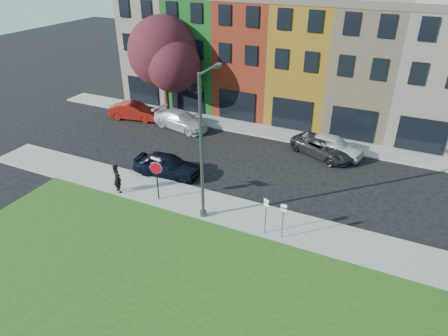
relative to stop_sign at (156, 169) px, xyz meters
The scene contains 15 objects.
ground 5.25m from the stop_sign, 28.49° to the right, with size 120.00×120.00×0.00m, color black.
sidewalk_near 6.59m from the stop_sign, ahead, with size 40.00×3.00×0.12m, color gray.
sidewalk_far 12.97m from the stop_sign, 84.72° to the left, with size 40.00×2.40×0.12m, color gray.
rowhouse_block 19.19m from the stop_sign, 84.94° to the left, with size 30.00×10.12×10.00m.
stop_sign is the anchor object (origin of this frame).
man 3.01m from the stop_sign, behind, with size 0.83×0.69×1.94m, color black.
sedan_near 3.51m from the stop_sign, 112.22° to the left, with size 4.78×2.32×1.57m, color black.
parked_car_red 14.14m from the stop_sign, 132.02° to the left, with size 4.81×2.42×1.51m, color maroon.
parked_car_silver 11.45m from the stop_sign, 113.72° to the left, with size 5.46×2.98×1.50m, color #BCBBC1.
parked_car_dark 13.08m from the stop_sign, 53.44° to the left, with size 5.49×4.14×1.38m, color black.
parked_car_white 13.70m from the stop_sign, 52.45° to the left, with size 4.88×2.46×1.59m, color silver.
street_lamp 3.93m from the stop_sign, ahead, with size 0.40×2.58×8.36m.
parking_sign_a 7.14m from the stop_sign, ahead, with size 0.30×0.16×2.31m.
parking_sign_b 8.09m from the stop_sign, ahead, with size 0.32×0.10×2.24m.
tree_purple 15.32m from the stop_sign, 119.79° to the left, with size 7.46×6.52×8.72m.
Camera 1 is at (8.32, -14.70, 13.70)m, focal length 32.00 mm.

